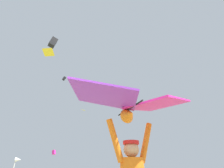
{
  "coord_description": "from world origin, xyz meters",
  "views": [
    {
      "loc": [
        -0.36,
        -2.83,
        1.19
      ],
      "look_at": [
        0.34,
        1.71,
        3.51
      ],
      "focal_mm": 28.05,
      "sensor_mm": 36.0,
      "label": 1
    }
  ],
  "objects_px": {
    "distant_kite_yellow_high_right": "(83,110)",
    "distant_kite_black_overhead_distant": "(64,79)",
    "distant_kite_yellow_high_left": "(48,52)",
    "distant_kite_black_mid_left": "(53,43)",
    "held_stunt_kite": "(132,103)",
    "marker_flag": "(17,162)",
    "distant_kite_magenta_low_right": "(54,152)"
  },
  "relations": [
    {
      "from": "distant_kite_black_mid_left",
      "to": "marker_flag",
      "type": "distance_m",
      "value": 14.64
    },
    {
      "from": "held_stunt_kite",
      "to": "distant_kite_black_overhead_distant",
      "type": "distance_m",
      "value": 31.32
    },
    {
      "from": "distant_kite_magenta_low_right",
      "to": "held_stunt_kite",
      "type": "bearing_deg",
      "value": -79.53
    },
    {
      "from": "distant_kite_yellow_high_left",
      "to": "marker_flag",
      "type": "bearing_deg",
      "value": -138.42
    },
    {
      "from": "distant_kite_magenta_low_right",
      "to": "distant_kite_black_mid_left",
      "type": "xyz_separation_m",
      "value": [
        0.53,
        -16.2,
        10.66
      ]
    },
    {
      "from": "distant_kite_magenta_low_right",
      "to": "marker_flag",
      "type": "relative_size",
      "value": 0.42
    },
    {
      "from": "distant_kite_black_mid_left",
      "to": "distant_kite_black_overhead_distant",
      "type": "xyz_separation_m",
      "value": [
        -0.02,
        12.64,
        1.94
      ]
    },
    {
      "from": "distant_kite_yellow_high_right",
      "to": "distant_kite_black_overhead_distant",
      "type": "xyz_separation_m",
      "value": [
        -4.08,
        5.78,
        7.8
      ]
    },
    {
      "from": "distant_kite_yellow_high_right",
      "to": "distant_kite_black_mid_left",
      "type": "height_order",
      "value": "distant_kite_black_mid_left"
    },
    {
      "from": "distant_kite_magenta_low_right",
      "to": "distant_kite_yellow_high_left",
      "type": "relative_size",
      "value": 0.77
    },
    {
      "from": "distant_kite_magenta_low_right",
      "to": "marker_flag",
      "type": "bearing_deg",
      "value": -86.2
    },
    {
      "from": "distant_kite_magenta_low_right",
      "to": "distant_kite_yellow_high_left",
      "type": "bearing_deg",
      "value": -85.2
    },
    {
      "from": "held_stunt_kite",
      "to": "distant_kite_black_overhead_distant",
      "type": "bearing_deg",
      "value": 100.78
    },
    {
      "from": "distant_kite_black_overhead_distant",
      "to": "distant_kite_yellow_high_right",
      "type": "bearing_deg",
      "value": -54.75
    },
    {
      "from": "distant_kite_yellow_high_right",
      "to": "distant_kite_black_overhead_distant",
      "type": "distance_m",
      "value": 10.53
    },
    {
      "from": "held_stunt_kite",
      "to": "distant_kite_black_mid_left",
      "type": "height_order",
      "value": "distant_kite_black_mid_left"
    },
    {
      "from": "distant_kite_yellow_high_left",
      "to": "distant_kite_black_overhead_distant",
      "type": "relative_size",
      "value": 1.29
    },
    {
      "from": "distant_kite_yellow_high_left",
      "to": "distant_kite_magenta_low_right",
      "type": "bearing_deg",
      "value": 94.8
    },
    {
      "from": "held_stunt_kite",
      "to": "distant_kite_yellow_high_left",
      "type": "distance_m",
      "value": 11.88
    },
    {
      "from": "distant_kite_black_mid_left",
      "to": "held_stunt_kite",
      "type": "bearing_deg",
      "value": -70.5
    },
    {
      "from": "distant_kite_yellow_high_left",
      "to": "distant_kite_black_overhead_distant",
      "type": "distance_m",
      "value": 20.01
    },
    {
      "from": "distant_kite_black_overhead_distant",
      "to": "distant_kite_black_mid_left",
      "type": "bearing_deg",
      "value": -89.89
    },
    {
      "from": "distant_kite_yellow_high_left",
      "to": "distant_kite_black_overhead_distant",
      "type": "height_order",
      "value": "distant_kite_black_overhead_distant"
    },
    {
      "from": "distant_kite_yellow_high_left",
      "to": "distant_kite_black_mid_left",
      "type": "relative_size",
      "value": 0.81
    },
    {
      "from": "distant_kite_magenta_low_right",
      "to": "distant_kite_black_overhead_distant",
      "type": "relative_size",
      "value": 1.0
    },
    {
      "from": "held_stunt_kite",
      "to": "distant_kite_black_mid_left",
      "type": "bearing_deg",
      "value": 109.5
    },
    {
      "from": "marker_flag",
      "to": "distant_kite_yellow_high_right",
      "type": "bearing_deg",
      "value": 76.6
    },
    {
      "from": "distant_kite_black_mid_left",
      "to": "distant_kite_black_overhead_distant",
      "type": "height_order",
      "value": "distant_kite_black_overhead_distant"
    },
    {
      "from": "distant_kite_yellow_high_right",
      "to": "marker_flag",
      "type": "relative_size",
      "value": 0.33
    },
    {
      "from": "distant_kite_yellow_high_right",
      "to": "distant_kite_magenta_low_right",
      "type": "bearing_deg",
      "value": 116.18
    },
    {
      "from": "distant_kite_yellow_high_right",
      "to": "distant_kite_black_mid_left",
      "type": "distance_m",
      "value": 9.89
    },
    {
      "from": "held_stunt_kite",
      "to": "distant_kite_black_overhead_distant",
      "type": "height_order",
      "value": "distant_kite_black_overhead_distant"
    }
  ]
}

